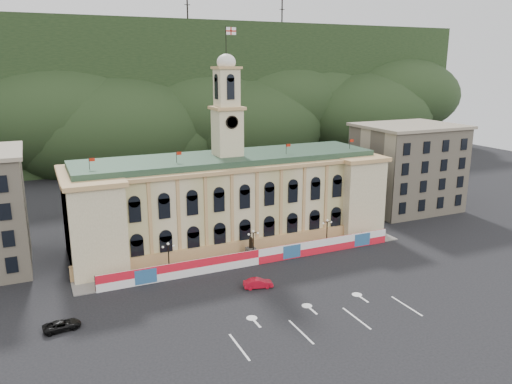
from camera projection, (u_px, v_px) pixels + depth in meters
name	position (u px, v px, depth m)	size (l,w,h in m)	color
ground	(305.00, 304.00, 66.54)	(260.00, 260.00, 0.00)	black
lane_markings	(325.00, 321.00, 62.13)	(26.00, 10.00, 0.02)	white
hill_ridge	(128.00, 99.00, 169.38)	(230.00, 80.00, 64.00)	black
city_hall	(229.00, 198.00, 88.98)	(56.20, 17.60, 37.10)	beige
side_building_right	(407.00, 167.00, 108.68)	(21.00, 17.00, 18.60)	tan
hoarding_fence	(258.00, 257.00, 79.55)	(50.00, 0.44, 2.50)	red
pavement	(251.00, 258.00, 82.19)	(56.00, 5.50, 0.16)	slate
statue	(251.00, 251.00, 82.13)	(1.40, 1.40, 3.72)	#595651
lamp_left	(169.00, 256.00, 75.20)	(1.96, 0.44, 5.15)	black
lamp_center	(253.00, 242.00, 80.78)	(1.96, 0.44, 5.15)	black
lamp_right	(327.00, 231.00, 86.37)	(1.96, 0.44, 5.15)	black
red_sedan	(258.00, 283.00, 71.25)	(4.43, 2.34, 1.39)	#B30C1F
black_suv	(62.00, 325.00, 59.95)	(4.57, 2.48, 1.22)	black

